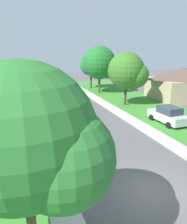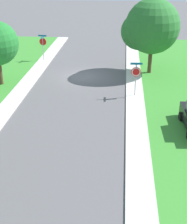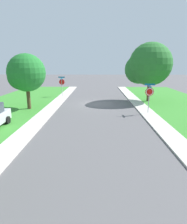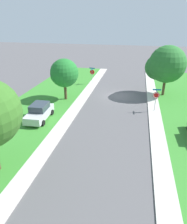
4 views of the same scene
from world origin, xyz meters
The scene contains 9 objects.
ground_plane centered at (0.00, 0.00, 0.00)m, with size 120.00×120.00×0.00m, color #565456.
sidewalk_east centered at (4.70, 12.00, 0.05)m, with size 1.40×56.00×0.10m, color beige.
lawn_east centered at (9.40, 12.00, 0.04)m, with size 8.00×56.00×0.08m, color #38842D.
sidewalk_west centered at (-4.70, 12.00, 0.05)m, with size 1.40×56.00×0.10m, color beige.
stop_sign_near_corner centered at (4.80, -4.78, 1.89)m, with size 0.91×0.91×2.77m.
stop_sign_far_corner centered at (-4.69, 4.41, 1.89)m, with size 0.92×0.92×2.77m.
car_silver_far_down_street centered at (7.58, 9.11, 0.87)m, with size 2.19×4.38×1.76m.
tree_across_right centered at (7.00, 2.68, 3.50)m, with size 3.91×3.63×5.45m.
tree_sidewalk_mid centered at (-5.89, -1.77, 4.26)m, with size 5.32×4.95×6.89m.
Camera 4 is at (-2.25, 27.54, 10.08)m, focal length 33.02 mm.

